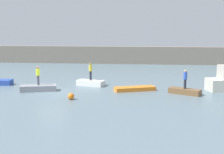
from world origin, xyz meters
The scene contains 10 objects.
ground_plane centered at (0.00, 0.00, 0.00)m, with size 120.00×120.00×0.00m, color slate.
embankment_wall centered at (0.00, 22.42, 1.34)m, with size 80.00×1.20×2.69m, color gray.
rowboat_grey centered at (-1.31, 0.51, 0.27)m, with size 3.16×1.18×0.54m, color gray.
rowboat_white centered at (2.91, 3.63, 0.26)m, with size 2.67×1.12×0.52m, color white.
rowboat_orange centered at (7.32, 1.59, 0.18)m, with size 3.69×1.10×0.36m, color orange.
rowboat_brown centered at (11.63, 0.57, 0.24)m, with size 2.72×0.92×0.47m, color brown.
person_blue_shirt centered at (11.63, 0.57, 1.39)m, with size 0.32×0.32×1.64m.
person_hiviz_shirt centered at (-1.31, 0.51, 1.49)m, with size 0.32×0.32×1.71m.
person_yellow_shirt centered at (2.91, 3.63, 1.51)m, with size 0.32×0.32×1.76m.
mooring_buoy centered at (2.38, -2.44, 0.26)m, with size 0.52×0.52×0.52m, color orange.
Camera 1 is at (8.18, -26.29, 5.73)m, focal length 50.25 mm.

